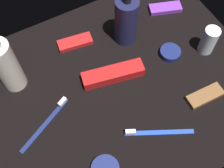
{
  "coord_description": "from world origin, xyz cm",
  "views": [
    {
      "loc": [
        -18.3,
        -33.46,
        72.83
      ],
      "look_at": [
        0.0,
        0.0,
        3.0
      ],
      "focal_mm": 46.99,
      "sensor_mm": 36.0,
      "label": 1
    }
  ],
  "objects": [
    {
      "name": "toothbrush_navy",
      "position": [
        -19.63,
        -0.49,
        0.61
      ],
      "size": [
        16.65,
        9.09,
        2.1
      ],
      "color": "navy",
      "rests_on": "ground_plane"
    },
    {
      "name": "cream_tin_left",
      "position": [
        20.79,
        1.99,
        0.95
      ],
      "size": [
        6.14,
        6.14,
        1.91
      ],
      "primitive_type": "cylinder",
      "color": "navy",
      "rests_on": "ground_plane"
    },
    {
      "name": "lotion_bottle",
      "position": [
        12.15,
        13.84,
        7.92
      ],
      "size": [
        6.63,
        6.63,
        18.29
      ],
      "color": "#1C1E43",
      "rests_on": "ground_plane"
    },
    {
      "name": "deodorant_stick",
      "position": [
        31.14,
        -1.51,
        4.45
      ],
      "size": [
        4.45,
        4.45,
        8.91
      ],
      "primitive_type": "cylinder",
      "color": "silver",
      "rests_on": "ground_plane"
    },
    {
      "name": "snack_bar_brown",
      "position": [
        21.21,
        -14.43,
        0.75
      ],
      "size": [
        10.55,
        4.41,
        1.5
      ],
      "primitive_type": "cube",
      "rotation": [
        0.0,
        0.0,
        -0.04
      ],
      "color": "brown",
      "rests_on": "ground_plane"
    },
    {
      "name": "bodywash_bottle",
      "position": [
        -22.89,
        15.0,
        8.89
      ],
      "size": [
        6.34,
        6.34,
        19.37
      ],
      "color": "silver",
      "rests_on": "ground_plane"
    },
    {
      "name": "ground_plane",
      "position": [
        0.0,
        0.0,
        -0.6
      ],
      "size": [
        84.0,
        64.0,
        1.2
      ],
      "primitive_type": "cube",
      "color": "black"
    },
    {
      "name": "snack_bar_purple",
      "position": [
        29.41,
        17.51,
        0.75
      ],
      "size": [
        11.14,
        7.21,
        1.5
      ],
      "primitive_type": "cube",
      "rotation": [
        0.0,
        0.0,
        -0.34
      ],
      "color": "purple",
      "rests_on": "ground_plane"
    },
    {
      "name": "snack_bar_red",
      "position": [
        -2.34,
        19.19,
        0.75
      ],
      "size": [
        10.88,
        5.51,
        1.5
      ],
      "primitive_type": "cube",
      "rotation": [
        0.0,
        0.0,
        -0.15
      ],
      "color": "red",
      "rests_on": "ground_plane"
    },
    {
      "name": "toothpaste_box_red",
      "position": [
        2.1,
        3.32,
        1.6
      ],
      "size": [
        18.13,
        7.93,
        3.2
      ],
      "primitive_type": "cube",
      "rotation": [
        0.0,
        0.0,
        -0.21
      ],
      "color": "red",
      "rests_on": "ground_plane"
    },
    {
      "name": "toothbrush_blue",
      "position": [
        3.56,
        -16.64,
        0.61
      ],
      "size": [
        16.63,
        9.14,
        2.1
      ],
      "color": "blue",
      "rests_on": "ground_plane"
    }
  ]
}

